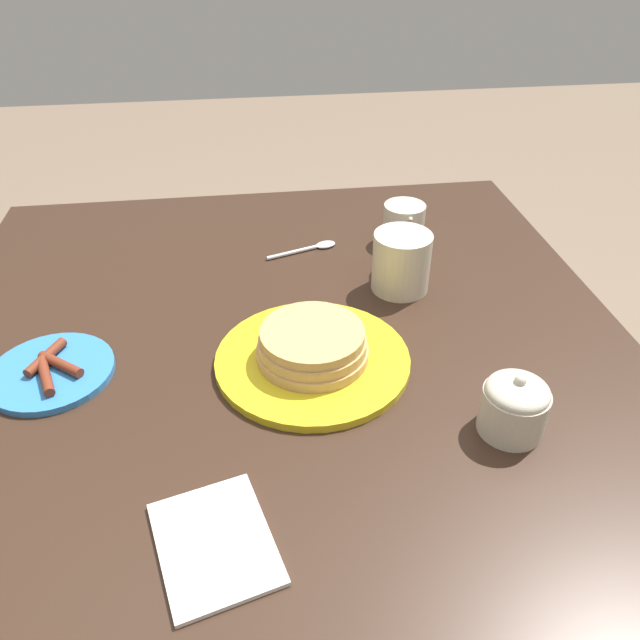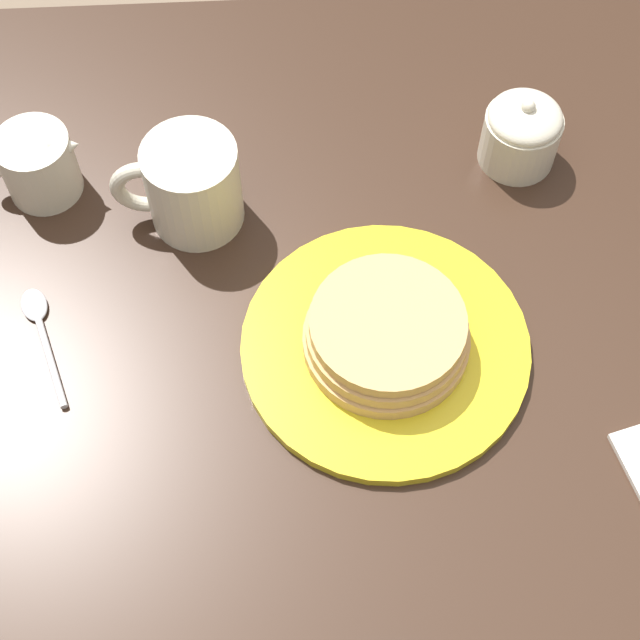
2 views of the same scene
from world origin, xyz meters
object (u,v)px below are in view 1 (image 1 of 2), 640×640
at_px(creamer_pitcher, 404,223).
at_px(spoon, 313,247).
at_px(side_plate_bacon, 51,371).
at_px(sugar_bowl, 514,405).
at_px(pancake_plate, 312,350).
at_px(coffee_mug, 401,260).
at_px(napkin, 215,543).

height_order(creamer_pitcher, spoon, creamer_pitcher).
distance_m(side_plate_bacon, sugar_bowl, 0.61).
distance_m(pancake_plate, spoon, 0.32).
height_order(side_plate_bacon, coffee_mug, coffee_mug).
bearing_deg(napkin, creamer_pitcher, -29.52).
height_order(sugar_bowl, spoon, sugar_bowl).
relative_size(coffee_mug, creamer_pitcher, 1.17).
relative_size(creamer_pitcher, sugar_bowl, 1.29).
bearing_deg(sugar_bowl, napkin, 108.12).
bearing_deg(spoon, coffee_mug, -139.30).
bearing_deg(creamer_pitcher, sugar_bowl, -178.40).
bearing_deg(side_plate_bacon, sugar_bowl, -107.32).
height_order(pancake_plate, creamer_pitcher, creamer_pitcher).
xyz_separation_m(side_plate_bacon, napkin, (-0.30, -0.22, -0.00)).
bearing_deg(pancake_plate, coffee_mug, -43.36).
bearing_deg(side_plate_bacon, creamer_pitcher, -61.23).
bearing_deg(spoon, creamer_pitcher, -87.34).
height_order(pancake_plate, coffee_mug, coffee_mug).
bearing_deg(side_plate_bacon, coffee_mug, -73.23).
relative_size(pancake_plate, creamer_pitcher, 2.47).
distance_m(side_plate_bacon, coffee_mug, 0.54).
bearing_deg(sugar_bowl, creamer_pitcher, 1.60).
bearing_deg(napkin, coffee_mug, -33.45).
relative_size(creamer_pitcher, napkin, 0.66).
bearing_deg(napkin, side_plate_bacon, 36.59).
distance_m(pancake_plate, side_plate_bacon, 0.35).
bearing_deg(coffee_mug, creamer_pitcher, -15.97).
bearing_deg(spoon, pancake_plate, 172.71).
bearing_deg(coffee_mug, sugar_bowl, -170.33).
bearing_deg(coffee_mug, pancake_plate, 136.64).
relative_size(pancake_plate, sugar_bowl, 3.18).
bearing_deg(coffee_mug, side_plate_bacon, 106.77).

